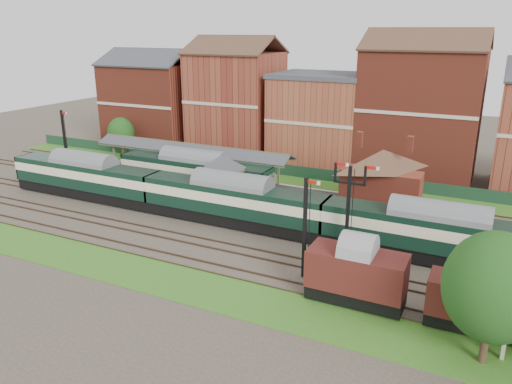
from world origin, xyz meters
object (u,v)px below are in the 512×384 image
at_px(signal_box, 222,181).
at_px(semaphore_bracket, 349,206).
at_px(dmu_train, 232,200).
at_px(goods_van_a, 356,273).
at_px(platform_railcar, 194,173).

bearing_deg(signal_box, semaphore_bracket, -20.92).
height_order(signal_box, semaphore_bracket, semaphore_bracket).
bearing_deg(semaphore_bracket, signal_box, 159.08).
bearing_deg(semaphore_bracket, dmu_train, 168.28).
distance_m(semaphore_bracket, goods_van_a, 7.37).
xyz_separation_m(semaphore_bracket, goods_van_a, (2.57, -6.50, -2.35)).
distance_m(signal_box, semaphore_bracket, 16.16).
distance_m(dmu_train, platform_railcar, 10.71).
relative_size(dmu_train, goods_van_a, 8.46).
relative_size(dmu_train, platform_railcar, 2.99).
height_order(signal_box, goods_van_a, signal_box).
distance_m(signal_box, goods_van_a, 21.47).
distance_m(signal_box, platform_railcar, 6.44).
bearing_deg(platform_railcar, semaphore_bracket, -23.64).
bearing_deg(platform_railcar, goods_van_a, -33.83).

